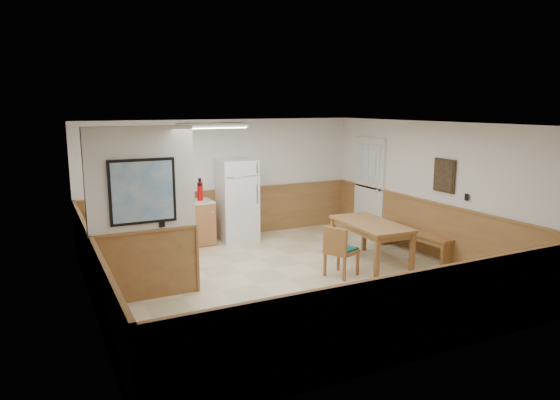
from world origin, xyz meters
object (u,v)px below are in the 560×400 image
fire_extinguisher (200,191)px  soap_bottle (119,202)px  dining_table (371,228)px  dining_bench (416,236)px  refrigerator (237,200)px  dining_chair (339,248)px

fire_extinguisher → soap_bottle: 1.59m
dining_table → dining_bench: dining_table is taller
refrigerator → dining_table: bearing=-57.7°
dining_chair → soap_bottle: (-2.98, 2.95, 0.51)m
dining_bench → soap_bottle: (-5.01, 2.51, 0.66)m
dining_table → dining_bench: 1.18m
dining_table → soap_bottle: 4.68m
fire_extinguisher → dining_chair: bearing=-85.3°
fire_extinguisher → soap_bottle: size_ratio=2.18×
dining_bench → soap_bottle: 5.64m
soap_bottle → dining_table: bearing=-33.7°
dining_table → soap_bottle: bearing=150.4°
refrigerator → dining_chair: refrigerator is taller
fire_extinguisher → soap_bottle: (-1.58, -0.00, -0.10)m
refrigerator → soap_bottle: 2.37m
soap_bottle → refrigerator: bearing=-0.8°
refrigerator → dining_bench: refrigerator is taller
dining_table → refrigerator: bearing=124.8°
fire_extinguisher → soap_bottle: fire_extinguisher is taller
fire_extinguisher → dining_table: bearing=-69.0°
dining_chair → dining_table: bearing=-0.4°
dining_table → fire_extinguisher: size_ratio=3.70×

